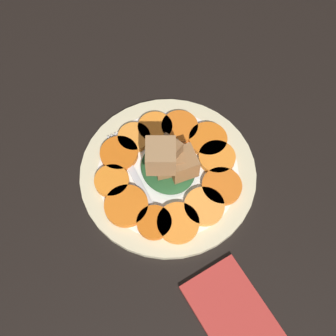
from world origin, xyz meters
TOP-DOWN VIEW (x-y plane):
  - table_slab at (0.00, 0.00)cm, footprint 120.00×120.00cm
  - plate at (0.00, 0.00)cm, footprint 29.79×29.79cm
  - carrot_slice_0 at (7.21, 5.95)cm, footprint 6.59×6.59cm
  - carrot_slice_1 at (2.36, 8.28)cm, footprint 6.27×6.27cm
  - carrot_slice_2 at (-1.40, 8.95)cm, footprint 6.67×6.67cm
  - carrot_slice_3 at (-6.11, 6.08)cm, footprint 6.47×6.47cm
  - carrot_slice_4 at (-8.24, 2.31)cm, footprint 6.13×6.13cm
  - carrot_slice_5 at (-8.40, -1.85)cm, footprint 5.66×5.66cm
  - carrot_slice_6 at (-6.88, -5.60)cm, footprint 6.49×6.49cm
  - carrot_slice_7 at (-2.92, -9.07)cm, footprint 5.75×5.75cm
  - carrot_slice_8 at (2.18, -9.11)cm, footprint 7.08×7.08cm
  - carrot_slice_9 at (6.91, -6.70)cm, footprint 5.56×5.56cm
  - carrot_slice_10 at (8.91, -3.52)cm, footprint 6.70×6.70cm
  - carrot_slice_11 at (8.70, 1.54)cm, footprint 6.49×6.49cm
  - center_pile at (0.45, -0.15)cm, footprint 9.84×9.33cm
  - fork at (-2.20, -5.29)cm, footprint 18.73×3.08cm
  - napkin at (25.13, -3.72)cm, footprint 15.84×9.51cm

SIDE VIEW (x-z plane):
  - table_slab at x=0.00cm, z-range 0.00..2.00cm
  - napkin at x=25.13cm, z-range 2.00..2.80cm
  - plate at x=0.00cm, z-range 1.99..3.04cm
  - fork at x=-2.20cm, z-range 3.10..3.50cm
  - carrot_slice_0 at x=7.21cm, z-range 3.10..4.17cm
  - carrot_slice_1 at x=2.36cm, z-range 3.10..4.17cm
  - carrot_slice_2 at x=-1.40cm, z-range 3.10..4.17cm
  - carrot_slice_3 at x=-6.11cm, z-range 3.10..4.17cm
  - carrot_slice_4 at x=-8.24cm, z-range 3.10..4.17cm
  - carrot_slice_5 at x=-8.40cm, z-range 3.10..4.17cm
  - carrot_slice_6 at x=-6.88cm, z-range 3.10..4.17cm
  - carrot_slice_7 at x=-2.92cm, z-range 3.10..4.17cm
  - carrot_slice_8 at x=2.18cm, z-range 3.10..4.17cm
  - carrot_slice_9 at x=6.91cm, z-range 3.10..4.17cm
  - carrot_slice_10 at x=8.91cm, z-range 3.10..4.17cm
  - carrot_slice_11 at x=8.70cm, z-range 3.10..4.17cm
  - center_pile at x=0.45cm, z-range 1.80..12.47cm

